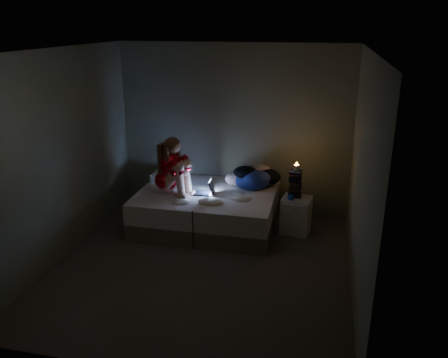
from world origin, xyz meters
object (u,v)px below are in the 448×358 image
(candle, at_px, (296,168))
(phone, at_px, (291,199))
(bed, at_px, (207,209))
(laptop, at_px, (203,187))
(nightstand, at_px, (296,215))
(woman, at_px, (166,164))

(candle, xyz_separation_m, phone, (-0.05, -0.13, -0.41))
(candle, bearing_deg, phone, -110.95)
(bed, xyz_separation_m, laptop, (-0.04, -0.07, 0.38))
(candle, relative_size, phone, 0.57)
(laptop, xyz_separation_m, nightstand, (1.33, 0.16, -0.39))
(phone, bearing_deg, nightstand, 18.93)
(woman, relative_size, nightstand, 1.58)
(laptop, height_order, candle, candle)
(woman, bearing_deg, nightstand, 24.73)
(bed, distance_m, laptop, 0.39)
(nightstand, distance_m, phone, 0.29)
(laptop, xyz_separation_m, candle, (1.30, 0.23, 0.29))
(laptop, bearing_deg, candle, 5.19)
(laptop, bearing_deg, bed, 55.25)
(nightstand, relative_size, phone, 3.78)
(nightstand, bearing_deg, laptop, -165.36)
(bed, relative_size, phone, 14.04)
(woman, xyz_separation_m, phone, (1.78, 0.12, -0.42))
(phone, bearing_deg, woman, 168.54)
(laptop, xyz_separation_m, phone, (1.25, 0.11, -0.12))
(woman, xyz_separation_m, candle, (1.83, 0.25, -0.02))
(laptop, bearing_deg, phone, -0.23)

